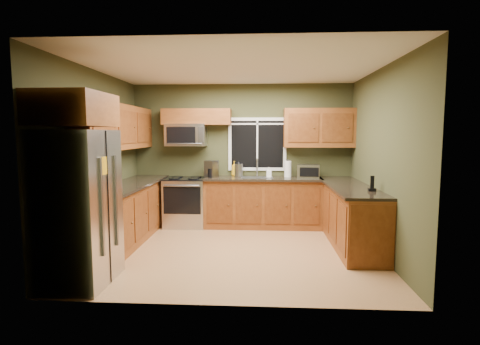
# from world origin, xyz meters

# --- Properties ---
(floor) EXTENTS (4.20, 4.20, 0.00)m
(floor) POSITION_xyz_m (0.00, 0.00, 0.00)
(floor) COLOR #A87649
(floor) RESTS_ON ground
(ceiling) EXTENTS (4.20, 4.20, 0.00)m
(ceiling) POSITION_xyz_m (0.00, 0.00, 2.70)
(ceiling) COLOR white
(ceiling) RESTS_ON back_wall
(back_wall) EXTENTS (4.20, 0.00, 4.20)m
(back_wall) POSITION_xyz_m (0.00, 1.80, 1.35)
(back_wall) COLOR #3A3C21
(back_wall) RESTS_ON ground
(front_wall) EXTENTS (4.20, 0.00, 4.20)m
(front_wall) POSITION_xyz_m (0.00, -1.80, 1.35)
(front_wall) COLOR #3A3C21
(front_wall) RESTS_ON ground
(left_wall) EXTENTS (0.00, 3.60, 3.60)m
(left_wall) POSITION_xyz_m (-2.10, 0.00, 1.35)
(left_wall) COLOR #3A3C21
(left_wall) RESTS_ON ground
(right_wall) EXTENTS (0.00, 3.60, 3.60)m
(right_wall) POSITION_xyz_m (2.10, 0.00, 1.35)
(right_wall) COLOR #3A3C21
(right_wall) RESTS_ON ground
(window) EXTENTS (1.12, 0.03, 1.02)m
(window) POSITION_xyz_m (0.30, 1.78, 1.55)
(window) COLOR white
(window) RESTS_ON back_wall
(base_cabinets_left) EXTENTS (0.60, 2.65, 0.90)m
(base_cabinets_left) POSITION_xyz_m (-1.80, 0.48, 0.45)
(base_cabinets_left) COLOR brown
(base_cabinets_left) RESTS_ON ground
(countertop_left) EXTENTS (0.65, 2.65, 0.04)m
(countertop_left) POSITION_xyz_m (-1.78, 0.48, 0.92)
(countertop_left) COLOR black
(countertop_left) RESTS_ON base_cabinets_left
(base_cabinets_back) EXTENTS (2.17, 0.60, 0.90)m
(base_cabinets_back) POSITION_xyz_m (0.42, 1.50, 0.45)
(base_cabinets_back) COLOR brown
(base_cabinets_back) RESTS_ON ground
(countertop_back) EXTENTS (2.17, 0.65, 0.04)m
(countertop_back) POSITION_xyz_m (0.42, 1.48, 0.92)
(countertop_back) COLOR black
(countertop_back) RESTS_ON base_cabinets_back
(base_cabinets_peninsula) EXTENTS (0.60, 2.52, 0.90)m
(base_cabinets_peninsula) POSITION_xyz_m (1.80, 0.54, 0.45)
(base_cabinets_peninsula) COLOR brown
(base_cabinets_peninsula) RESTS_ON ground
(countertop_peninsula) EXTENTS (0.65, 2.50, 0.04)m
(countertop_peninsula) POSITION_xyz_m (1.78, 0.55, 0.92)
(countertop_peninsula) COLOR black
(countertop_peninsula) RESTS_ON base_cabinets_peninsula
(upper_cabinets_left) EXTENTS (0.33, 2.65, 0.72)m
(upper_cabinets_left) POSITION_xyz_m (-1.94, 0.48, 1.86)
(upper_cabinets_left) COLOR brown
(upper_cabinets_left) RESTS_ON left_wall
(upper_cabinets_back_left) EXTENTS (1.30, 0.33, 0.30)m
(upper_cabinets_back_left) POSITION_xyz_m (-0.85, 1.64, 2.07)
(upper_cabinets_back_left) COLOR brown
(upper_cabinets_back_left) RESTS_ON back_wall
(upper_cabinets_back_right) EXTENTS (1.30, 0.33, 0.72)m
(upper_cabinets_back_right) POSITION_xyz_m (1.45, 1.64, 1.86)
(upper_cabinets_back_right) COLOR brown
(upper_cabinets_back_right) RESTS_ON back_wall
(upper_cabinet_over_fridge) EXTENTS (0.72, 0.90, 0.38)m
(upper_cabinet_over_fridge) POSITION_xyz_m (-1.74, -1.30, 2.03)
(upper_cabinet_over_fridge) COLOR brown
(upper_cabinet_over_fridge) RESTS_ON left_wall
(refrigerator) EXTENTS (0.74, 0.90, 1.80)m
(refrigerator) POSITION_xyz_m (-1.74, -1.30, 0.90)
(refrigerator) COLOR #B7B7BC
(refrigerator) RESTS_ON ground
(range) EXTENTS (0.76, 0.69, 0.94)m
(range) POSITION_xyz_m (-1.05, 1.47, 0.47)
(range) COLOR #B7B7BC
(range) RESTS_ON ground
(microwave) EXTENTS (0.76, 0.41, 0.42)m
(microwave) POSITION_xyz_m (-1.05, 1.61, 1.73)
(microwave) COLOR #B7B7BC
(microwave) RESTS_ON back_wall
(sink) EXTENTS (0.60, 0.42, 0.36)m
(sink) POSITION_xyz_m (0.30, 1.49, 0.95)
(sink) COLOR slate
(sink) RESTS_ON countertop_back
(toaster_oven) EXTENTS (0.43, 0.35, 0.25)m
(toaster_oven) POSITION_xyz_m (1.24, 1.45, 1.06)
(toaster_oven) COLOR #B7B7BC
(toaster_oven) RESTS_ON countertop_back
(coffee_maker) EXTENTS (0.26, 0.30, 0.31)m
(coffee_maker) POSITION_xyz_m (-0.56, 1.51, 1.09)
(coffee_maker) COLOR slate
(coffee_maker) RESTS_ON countertop_back
(kettle) EXTENTS (0.19, 0.19, 0.29)m
(kettle) POSITION_xyz_m (-0.05, 1.65, 1.07)
(kettle) COLOR #B7B7BC
(kettle) RESTS_ON countertop_back
(paper_towel_roll) EXTENTS (0.16, 0.16, 0.33)m
(paper_towel_roll) POSITION_xyz_m (0.88, 1.59, 1.09)
(paper_towel_roll) COLOR white
(paper_towel_roll) RESTS_ON countertop_back
(soap_bottle_a) EXTENTS (0.12, 0.12, 0.28)m
(soap_bottle_a) POSITION_xyz_m (-0.14, 1.70, 1.08)
(soap_bottle_a) COLOR gold
(soap_bottle_a) RESTS_ON countertop_back
(soap_bottle_b) EXTENTS (0.10, 0.10, 0.19)m
(soap_bottle_b) POSITION_xyz_m (0.52, 1.54, 1.04)
(soap_bottle_b) COLOR white
(soap_bottle_b) RESTS_ON countertop_back
(soap_bottle_c) EXTENTS (0.14, 0.14, 0.16)m
(soap_bottle_c) POSITION_xyz_m (-0.04, 1.70, 1.02)
(soap_bottle_c) COLOR white
(soap_bottle_c) RESTS_ON countertop_back
(cordless_phone) EXTENTS (0.11, 0.11, 0.22)m
(cordless_phone) POSITION_xyz_m (1.96, -0.08, 1.01)
(cordless_phone) COLOR black
(cordless_phone) RESTS_ON countertop_peninsula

